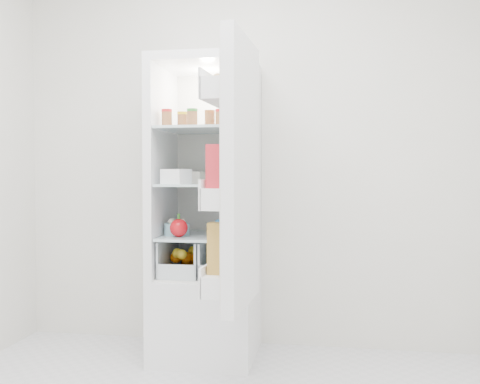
% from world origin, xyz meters
% --- Properties ---
extents(room_walls, '(3.02, 3.02, 2.61)m').
position_xyz_m(room_walls, '(0.00, 0.00, 1.59)').
color(room_walls, silver).
rests_on(room_walls, ground).
extents(refrigerator, '(0.60, 0.60, 1.80)m').
position_xyz_m(refrigerator, '(-0.20, 1.25, 0.67)').
color(refrigerator, white).
rests_on(refrigerator, ground).
extents(shelf_low, '(0.49, 0.53, 0.01)m').
position_xyz_m(shelf_low, '(-0.20, 1.19, 0.74)').
color(shelf_low, silver).
rests_on(shelf_low, refrigerator).
extents(shelf_mid, '(0.49, 0.53, 0.02)m').
position_xyz_m(shelf_mid, '(-0.20, 1.19, 1.05)').
color(shelf_mid, silver).
rests_on(shelf_mid, refrigerator).
extents(shelf_top, '(0.49, 0.53, 0.02)m').
position_xyz_m(shelf_top, '(-0.20, 1.19, 1.38)').
color(shelf_top, silver).
rests_on(shelf_top, refrigerator).
extents(crisper_left, '(0.23, 0.46, 0.22)m').
position_xyz_m(crisper_left, '(-0.32, 1.19, 0.61)').
color(crisper_left, silver).
rests_on(crisper_left, refrigerator).
extents(crisper_right, '(0.23, 0.46, 0.22)m').
position_xyz_m(crisper_right, '(-0.08, 1.19, 0.61)').
color(crisper_right, silver).
rests_on(crisper_right, refrigerator).
extents(condiment_jars, '(0.46, 0.32, 0.08)m').
position_xyz_m(condiment_jars, '(-0.22, 1.10, 1.43)').
color(condiment_jars, '#B21919').
rests_on(condiment_jars, shelf_top).
extents(squeeze_bottle, '(0.07, 0.07, 0.20)m').
position_xyz_m(squeeze_bottle, '(-0.04, 1.19, 1.49)').
color(squeeze_bottle, white).
rests_on(squeeze_bottle, shelf_top).
extents(tub_white, '(0.16, 0.16, 0.08)m').
position_xyz_m(tub_white, '(-0.33, 1.01, 1.10)').
color(tub_white, white).
rests_on(tub_white, shelf_mid).
extents(tub_cream, '(0.15, 0.15, 0.07)m').
position_xyz_m(tub_cream, '(-0.27, 1.22, 1.09)').
color(tub_cream, white).
rests_on(tub_cream, shelf_mid).
extents(tin_red, '(0.09, 0.09, 0.06)m').
position_xyz_m(tin_red, '(-0.04, 1.09, 1.09)').
color(tin_red, red).
rests_on(tin_red, shelf_mid).
extents(foil_tray, '(0.17, 0.14, 0.04)m').
position_xyz_m(foil_tray, '(-0.26, 1.26, 1.08)').
color(foil_tray, silver).
rests_on(foil_tray, shelf_mid).
extents(tub_green, '(0.13, 0.16, 0.08)m').
position_xyz_m(tub_green, '(-0.04, 1.36, 1.10)').
color(tub_green, '#45995D').
rests_on(tub_green, shelf_mid).
extents(red_cabbage, '(0.15, 0.15, 0.15)m').
position_xyz_m(red_cabbage, '(-0.05, 1.21, 0.82)').
color(red_cabbage, '#521F5B').
rests_on(red_cabbage, shelf_low).
extents(bell_pepper, '(0.11, 0.11, 0.11)m').
position_xyz_m(bell_pepper, '(-0.33, 1.05, 0.80)').
color(bell_pepper, red).
rests_on(bell_pepper, shelf_low).
extents(mushroom_bowl, '(0.17, 0.17, 0.07)m').
position_xyz_m(mushroom_bowl, '(-0.36, 1.13, 0.78)').
color(mushroom_bowl, '#87BAC9').
rests_on(mushroom_bowl, shelf_low).
extents(citrus_pile, '(0.20, 0.31, 0.16)m').
position_xyz_m(citrus_pile, '(-0.32, 1.17, 0.58)').
color(citrus_pile, orange).
rests_on(citrus_pile, refrigerator).
extents(veg_pile, '(0.16, 0.30, 0.10)m').
position_xyz_m(veg_pile, '(-0.07, 1.18, 0.56)').
color(veg_pile, '#204918').
rests_on(veg_pile, refrigerator).
extents(fridge_door, '(0.20, 0.60, 1.30)m').
position_xyz_m(fridge_door, '(0.09, 0.61, 1.09)').
color(fridge_door, white).
rests_on(fridge_door, refrigerator).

